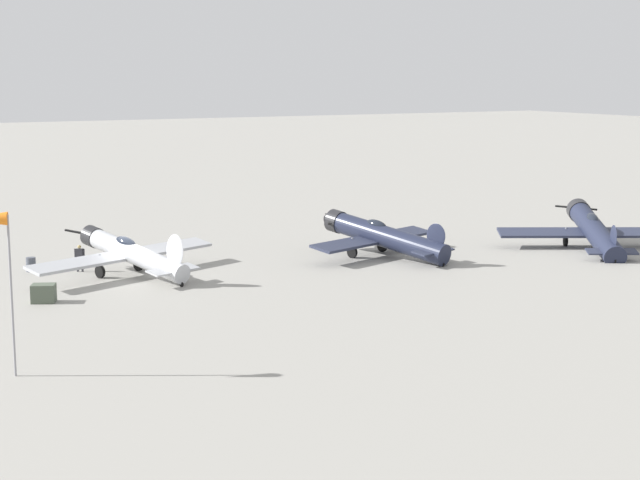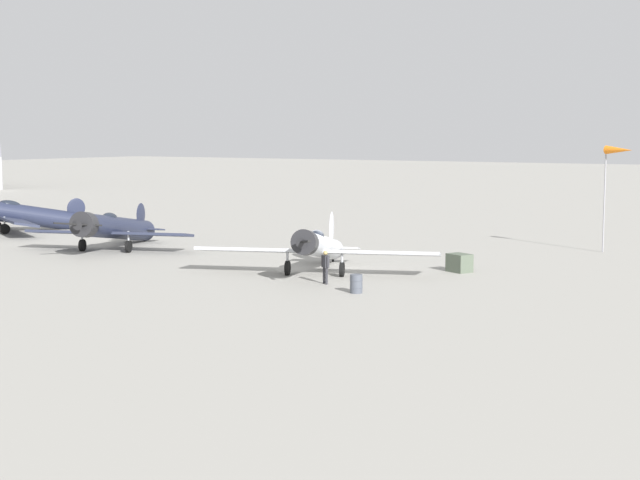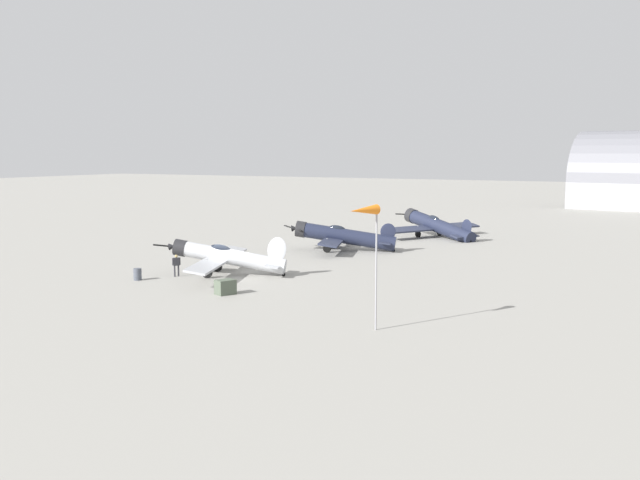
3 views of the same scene
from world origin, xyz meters
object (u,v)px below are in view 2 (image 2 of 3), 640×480
(airplane_foreground, at_px, (318,246))
(windsock_mast, at_px, (618,155))
(ground_crew_mechanic, at_px, (325,264))
(fuel_drum, at_px, (356,284))
(airplane_mid_apron, at_px, (113,228))
(airplane_far_line, at_px, (16,214))
(equipment_crate, at_px, (459,263))

(airplane_foreground, distance_m, windsock_mast, 21.59)
(airplane_foreground, xyz_separation_m, ground_crew_mechanic, (2.34, -3.04, -0.45))
(fuel_drum, height_order, windsock_mast, windsock_mast)
(airplane_mid_apron, distance_m, airplane_far_line, 15.75)
(fuel_drum, xyz_separation_m, windsock_mast, (6.57, 22.11, 5.90))
(airplane_foreground, height_order, airplane_far_line, airplane_foreground)
(airplane_far_line, height_order, windsock_mast, windsock_mast)
(airplane_foreground, xyz_separation_m, windsock_mast, (11.65, 17.51, 4.86))
(fuel_drum, bearing_deg, windsock_mast, 73.44)
(fuel_drum, distance_m, windsock_mast, 23.81)
(airplane_far_line, bearing_deg, equipment_crate, 115.54)
(equipment_crate, distance_m, fuel_drum, 9.30)
(airplane_foreground, bearing_deg, ground_crew_mechanic, 16.33)
(airplane_foreground, bearing_deg, equipment_crate, 104.13)
(airplane_foreground, relative_size, airplane_far_line, 1.04)
(airplane_mid_apron, height_order, ground_crew_mechanic, airplane_mid_apron)
(airplane_mid_apron, bearing_deg, equipment_crate, 77.62)
(ground_crew_mechanic, height_order, equipment_crate, ground_crew_mechanic)
(airplane_foreground, height_order, fuel_drum, airplane_foreground)
(airplane_mid_apron, height_order, equipment_crate, airplane_mid_apron)
(equipment_crate, bearing_deg, airplane_far_line, 177.36)
(windsock_mast, bearing_deg, airplane_mid_apron, -151.42)
(airplane_foreground, xyz_separation_m, equipment_crate, (6.47, 4.60, -0.98))
(airplane_far_line, height_order, ground_crew_mechanic, airplane_far_line)
(equipment_crate, bearing_deg, airplane_foreground, -144.61)
(ground_crew_mechanic, xyz_separation_m, windsock_mast, (9.31, 20.55, 5.31))
(airplane_far_line, relative_size, windsock_mast, 1.82)
(airplane_far_line, bearing_deg, ground_crew_mechanic, 102.98)
(airplane_mid_apron, xyz_separation_m, fuel_drum, (22.38, -6.33, -1.01))
(ground_crew_mechanic, relative_size, equipment_crate, 1.11)
(airplane_far_line, xyz_separation_m, windsock_mast, (43.99, 11.13, 5.00))
(airplane_foreground, xyz_separation_m, airplane_far_line, (-32.34, 6.38, -0.13))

